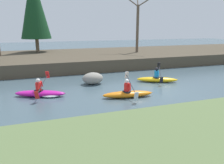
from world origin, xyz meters
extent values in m
plane|color=#425660|center=(0.00, 0.00, 0.00)|extent=(90.00, 90.00, 0.00)
cube|color=#4C4233|center=(0.00, 10.90, 0.50)|extent=(44.00, 10.24, 1.00)
cylinder|color=brown|center=(-6.15, 14.04, 1.70)|extent=(0.36, 0.36, 1.39)
cone|color=#143D1E|center=(-6.15, 14.04, 5.77)|extent=(3.08, 3.08, 6.75)
cylinder|color=brown|center=(3.76, 10.22, 3.39)|extent=(0.28, 0.28, 4.76)
ellipsoid|color=yellow|center=(1.33, 1.78, 0.17)|extent=(2.70, 1.67, 0.34)
cone|color=yellow|center=(2.45, 1.26, 0.19)|extent=(0.40, 0.33, 0.20)
cylinder|color=black|center=(1.28, 1.80, 0.31)|extent=(0.64, 0.64, 0.08)
cylinder|color=#1984CC|center=(1.28, 1.80, 0.56)|extent=(0.40, 0.40, 0.42)
sphere|color=black|center=(1.28, 1.80, 0.89)|extent=(0.31, 0.31, 0.23)
cylinder|color=#1984CC|center=(1.47, 1.97, 0.65)|extent=(0.18, 0.24, 0.35)
cylinder|color=#1984CC|center=(1.27, 1.54, 0.65)|extent=(0.18, 0.24, 0.35)
cylinder|color=black|center=(1.49, 1.70, 0.69)|extent=(0.83, 1.75, 0.65)
cube|color=black|center=(1.89, 2.57, 1.00)|extent=(0.25, 0.23, 0.41)
cube|color=black|center=(1.09, 0.84, 0.38)|extent=(0.25, 0.23, 0.41)
ellipsoid|color=orange|center=(-1.83, -0.61, 0.17)|extent=(2.76, 0.96, 0.34)
cone|color=orange|center=(-0.60, -0.78, 0.19)|extent=(0.37, 0.25, 0.20)
cylinder|color=black|center=(-1.88, -0.60, 0.31)|extent=(0.54, 0.54, 0.08)
cylinder|color=red|center=(-1.88, -0.60, 0.56)|extent=(0.34, 0.34, 0.42)
sphere|color=white|center=(-1.88, -0.60, 0.89)|extent=(0.26, 0.26, 0.23)
cylinder|color=red|center=(-1.75, -0.38, 0.65)|extent=(0.12, 0.24, 0.35)
cylinder|color=red|center=(-1.81, -0.85, 0.65)|extent=(0.12, 0.24, 0.35)
cylinder|color=black|center=(-1.65, -0.63, 0.69)|extent=(0.30, 1.90, 0.65)
cube|color=white|center=(-1.52, 0.31, 1.00)|extent=(0.22, 0.18, 0.41)
cube|color=white|center=(-1.78, -1.57, 0.38)|extent=(0.22, 0.18, 0.41)
ellipsoid|color=#C61999|center=(-6.25, 1.04, 0.17)|extent=(2.74, 1.48, 0.34)
cone|color=#C61999|center=(-5.09, 0.62, 0.19)|extent=(0.40, 0.31, 0.20)
cylinder|color=black|center=(-6.30, 1.06, 0.31)|extent=(0.61, 0.61, 0.08)
cylinder|color=red|center=(-6.30, 1.06, 0.56)|extent=(0.38, 0.38, 0.42)
sphere|color=white|center=(-6.30, 1.06, 0.89)|extent=(0.29, 0.29, 0.23)
cylinder|color=red|center=(-6.13, 1.25, 0.65)|extent=(0.16, 0.24, 0.35)
cylinder|color=red|center=(-6.29, 0.80, 0.65)|extent=(0.16, 0.24, 0.35)
cylinder|color=black|center=(-6.09, 0.98, 0.69)|extent=(0.68, 1.81, 0.65)
cube|color=red|center=(-5.76, 1.87, 1.00)|extent=(0.24, 0.22, 0.41)
cube|color=red|center=(-6.41, 0.08, 0.38)|extent=(0.24, 0.22, 0.41)
ellipsoid|color=white|center=(-5.74, 0.85, 0.09)|extent=(1.27, 1.03, 0.18)
ellipsoid|color=gray|center=(-2.92, 2.68, 0.38)|extent=(1.35, 1.06, 0.76)
camera|label=1|loc=(-6.21, -10.83, 3.69)|focal=35.00mm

